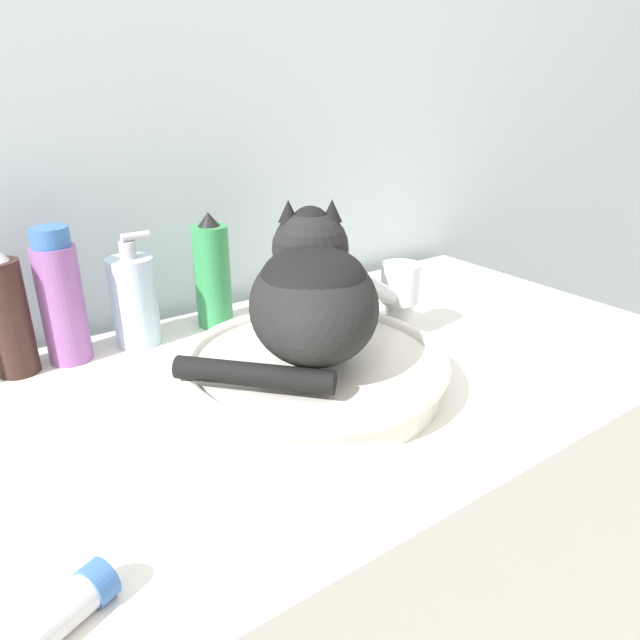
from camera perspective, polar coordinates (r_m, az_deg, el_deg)
The scene contains 9 objects.
wall_back at distance 1.01m, azimuth -15.58°, elevation 19.46°, with size 8.00×0.05×2.40m.
vanity_counter at distance 1.06m, azimuth -2.83°, elevation -27.22°, with size 1.27×0.62×0.87m.
sink_basin at distance 0.75m, azimuth -0.60°, elevation -4.87°, with size 0.35×0.35×0.05m.
cat at distance 0.72m, azimuth -0.80°, elevation 3.14°, with size 0.31×0.29×0.18m.
faucet at distance 0.89m, azimuth 7.72°, elevation 2.53°, with size 0.14×0.07×0.13m.
spray_bottle_trigger at distance 0.95m, azimuth -10.71°, elevation 4.55°, with size 0.06×0.06×0.19m.
hairspray_can_black at distance 0.88m, azimuth -28.73°, elevation 0.37°, with size 0.05×0.05×0.18m.
soap_pump_bottle at distance 0.91m, azimuth -18.06°, elevation 1.93°, with size 0.07×0.07×0.17m.
mouthwash_bottle at distance 0.88m, azimuth -24.47°, elevation 1.98°, with size 0.06×0.06×0.20m.
Camera 1 is at (-0.36, -0.28, 1.24)m, focal length 32.00 mm.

